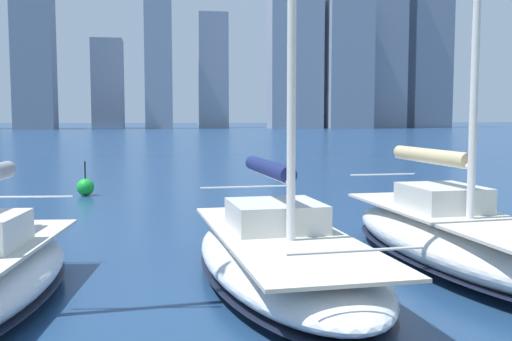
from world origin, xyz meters
TOP-DOWN VIEW (x-y plane):
  - city_skyline at (4.07, -157.85)m, footprint 166.93×24.30m
  - sailboat_tan at (-4.04, -7.20)m, footprint 2.82×8.33m
  - sailboat_navy at (-0.14, -6.53)m, footprint 3.37×8.23m
  - channel_buoy at (5.02, -20.37)m, footprint 0.70×0.70m

SIDE VIEW (x-z plane):
  - channel_buoy at x=5.02m, z-range -0.34..1.06m
  - sailboat_navy at x=-0.14m, z-range -5.14..6.32m
  - sailboat_tan at x=-4.04m, z-range -4.78..6.12m
  - city_skyline at x=4.07m, z-range -4.85..49.53m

